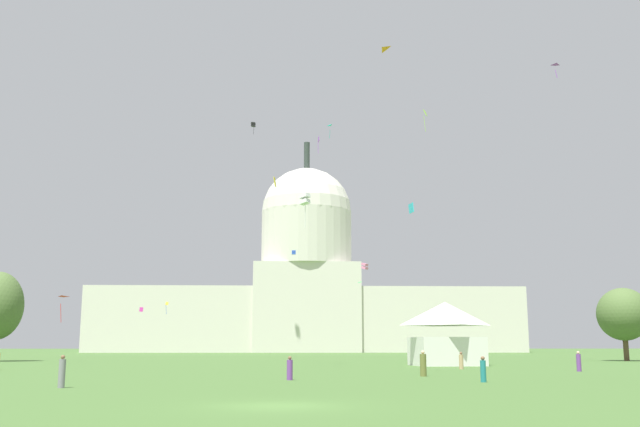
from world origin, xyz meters
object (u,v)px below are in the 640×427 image
at_px(kite_cyan_low, 411,208).
at_px(kite_gold_low, 167,305).
at_px(kite_orange_mid, 382,50).
at_px(kite_violet_high_b, 319,140).
at_px(kite_yellow_mid, 275,182).
at_px(person_purple_back_center, 579,362).
at_px(kite_red_low, 61,300).
at_px(kite_black_high, 253,125).
at_px(capitol_building, 306,288).
at_px(person_teal_back_left, 483,370).
at_px(kite_lime_high, 425,115).
at_px(person_tan_lawn_far_right, 461,361).
at_px(person_grey_aisle_center, 62,373).
at_px(kite_white_low, 305,199).
at_px(person_olive_edge_west, 423,365).
at_px(kite_magenta_low, 141,309).
at_px(kite_blue_mid, 294,252).
at_px(kite_turquoise_high, 331,128).
at_px(tree_east_mid, 623,314).
at_px(kite_green_low, 358,285).
at_px(kite_violet_high, 557,66).
at_px(event_tent, 446,333).
at_px(kite_pink_low, 365,266).

bearing_deg(kite_cyan_low, kite_gold_low, -129.92).
distance_m(kite_orange_mid, kite_violet_high_b, 74.48).
relative_size(kite_yellow_mid, kite_gold_low, 0.50).
bearing_deg(kite_cyan_low, person_purple_back_center, 129.30).
bearing_deg(kite_orange_mid, kite_violet_high_b, 161.80).
height_order(kite_red_low, kite_orange_mid, kite_orange_mid).
bearing_deg(kite_cyan_low, kite_orange_mid, -146.64).
distance_m(kite_black_high, kite_violet_high_b, 43.72).
xyz_separation_m(capitol_building, person_teal_back_left, (6.50, -173.54, -18.43)).
bearing_deg(kite_lime_high, kite_gold_low, 135.71).
relative_size(person_tan_lawn_far_right, kite_violet_high_b, 0.43).
bearing_deg(person_grey_aisle_center, person_purple_back_center, 116.87).
height_order(person_teal_back_left, kite_white_low, kite_white_low).
bearing_deg(kite_black_high, kite_yellow_mid, -164.85).
bearing_deg(kite_red_low, person_teal_back_left, -46.16).
relative_size(person_olive_edge_west, kite_violet_high_b, 0.49).
distance_m(person_olive_edge_west, kite_white_low, 32.17).
bearing_deg(kite_gold_low, capitol_building, 96.26).
xyz_separation_m(kite_magenta_low, kite_white_low, (28.47, -55.35, 9.40)).
bearing_deg(kite_yellow_mid, kite_blue_mid, -125.27).
height_order(person_teal_back_left, kite_yellow_mid, kite_yellow_mid).
bearing_deg(person_purple_back_center, kite_cyan_low, -17.51).
relative_size(person_tan_lawn_far_right, kite_magenta_low, 1.78).
bearing_deg(kite_violet_high_b, kite_lime_high, 113.10).
height_order(person_purple_back_center, kite_yellow_mid, kite_yellow_mid).
height_order(capitol_building, kite_magenta_low, capitol_building).
bearing_deg(kite_magenta_low, person_teal_back_left, 169.25).
xyz_separation_m(kite_turquoise_high, kite_violet_high_b, (-3.56, -17.08, -8.10)).
distance_m(kite_white_low, kite_gold_low, 93.77).
height_order(tree_east_mid, person_purple_back_center, tree_east_mid).
relative_size(kite_green_low, kite_cyan_low, 1.60).
bearing_deg(kite_red_low, person_olive_edge_west, -42.83).
distance_m(person_grey_aisle_center, kite_violet_high, 87.12).
relative_size(kite_blue_mid, kite_cyan_low, 1.04).
xyz_separation_m(event_tent, kite_cyan_low, (-6.74, -19.25, 9.89)).
bearing_deg(kite_orange_mid, person_teal_back_left, -16.68).
bearing_deg(capitol_building, person_tan_lawn_far_right, -85.96).
distance_m(person_grey_aisle_center, kite_turquoise_high, 134.50).
relative_size(person_olive_edge_west, person_purple_back_center, 1.08).
height_order(person_purple_back_center, kite_pink_low, kite_pink_low).
xyz_separation_m(person_purple_back_center, kite_white_low, (-22.50, 17.27, 17.14)).
distance_m(kite_orange_mid, kite_white_low, 17.95).
bearing_deg(kite_red_low, kite_green_low, 67.25).
distance_m(person_grey_aisle_center, kite_red_low, 59.90).
relative_size(person_purple_back_center, kite_gold_low, 0.60).
height_order(kite_orange_mid, kite_pink_low, kite_orange_mid).
xyz_separation_m(kite_violet_high, kite_gold_low, (-66.24, 69.33, -30.77)).
xyz_separation_m(person_tan_lawn_far_right, kite_white_low, (-14.07, 11.24, 17.19)).
height_order(kite_violet_high, kite_cyan_low, kite_violet_high).
xyz_separation_m(tree_east_mid, person_grey_aisle_center, (-57.61, -59.65, -5.54)).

